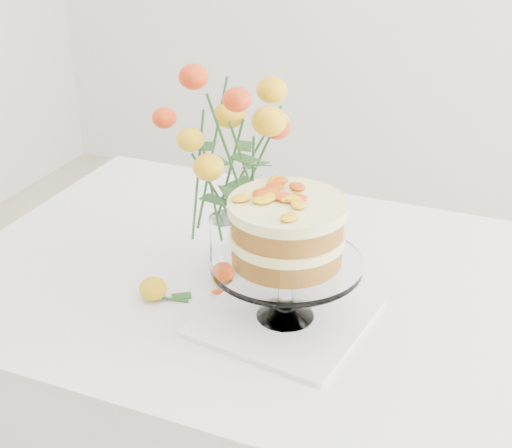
{
  "coord_description": "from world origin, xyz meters",
  "views": [
    {
      "loc": [
        0.42,
        -1.19,
        1.54
      ],
      "look_at": [
        -0.05,
        -0.06,
        0.91
      ],
      "focal_mm": 50.0,
      "sensor_mm": 36.0,
      "label": 1
    }
  ],
  "objects": [
    {
      "name": "rose_vase",
      "position": [
        -0.14,
        0.01,
        1.02
      ],
      "size": [
        0.36,
        0.36,
        0.45
      ],
      "rotation": [
        0.0,
        0.0,
        0.26
      ],
      "color": "white",
      "rests_on": "table"
    },
    {
      "name": "loose_rose_near",
      "position": [
        -0.23,
        -0.17,
        0.78
      ],
      "size": [
        0.1,
        0.06,
        0.05
      ],
      "rotation": [
        0.0,
        0.0,
        0.18
      ],
      "color": "yellow",
      "rests_on": "table"
    },
    {
      "name": "loose_rose_far",
      "position": [
        -0.13,
        -0.06,
        0.78
      ],
      "size": [
        0.09,
        0.05,
        0.04
      ],
      "rotation": [
        0.0,
        0.0,
        -0.01
      ],
      "color": "red",
      "rests_on": "table"
    },
    {
      "name": "table",
      "position": [
        0.0,
        0.0,
        0.67
      ],
      "size": [
        1.43,
        0.93,
        0.76
      ],
      "color": "tan",
      "rests_on": "ground"
    },
    {
      "name": "napkin",
      "position": [
        0.04,
        -0.13,
        0.76
      ],
      "size": [
        0.33,
        0.33,
        0.01
      ],
      "primitive_type": "cube",
      "rotation": [
        0.0,
        0.0,
        -0.13
      ],
      "color": "white",
      "rests_on": "table"
    },
    {
      "name": "stray_petal_a",
      "position": [
        -0.12,
        -0.1,
        0.76
      ],
      "size": [
        0.03,
        0.02,
        0.0
      ],
      "primitive_type": "ellipsoid",
      "color": "#EFA80F",
      "rests_on": "table"
    },
    {
      "name": "cake_stand",
      "position": [
        0.04,
        -0.13,
        0.93
      ],
      "size": [
        0.28,
        0.28,
        0.25
      ],
      "rotation": [
        0.0,
        0.0,
        0.11
      ],
      "color": "white",
      "rests_on": "napkin"
    },
    {
      "name": "stray_petal_b",
      "position": [
        -0.02,
        -0.14,
        0.76
      ],
      "size": [
        0.03,
        0.02,
        0.0
      ],
      "primitive_type": "ellipsoid",
      "color": "#EFA80F",
      "rests_on": "table"
    }
  ]
}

